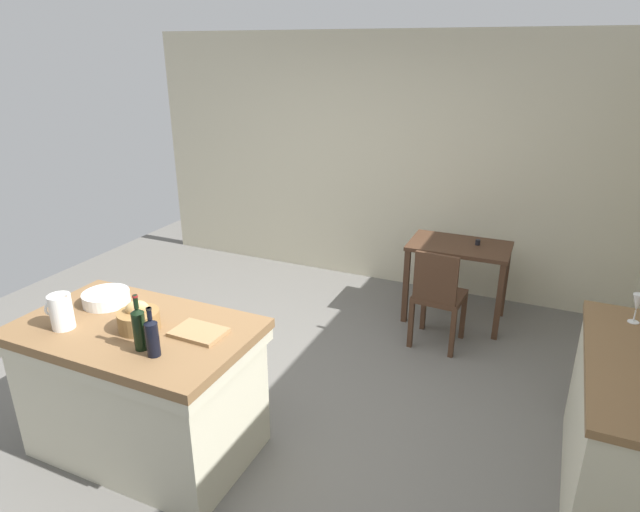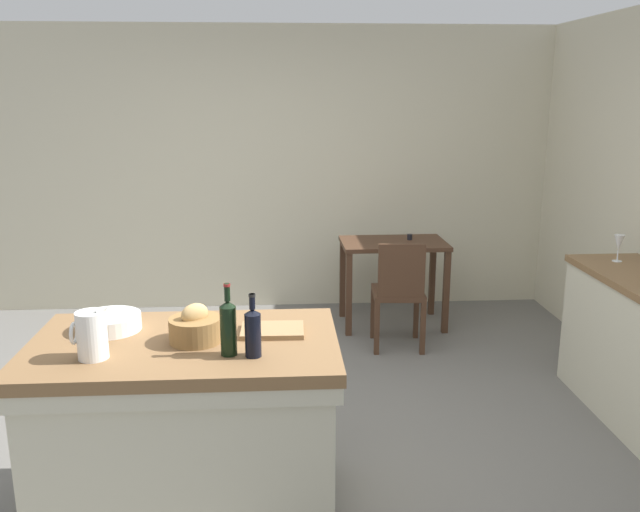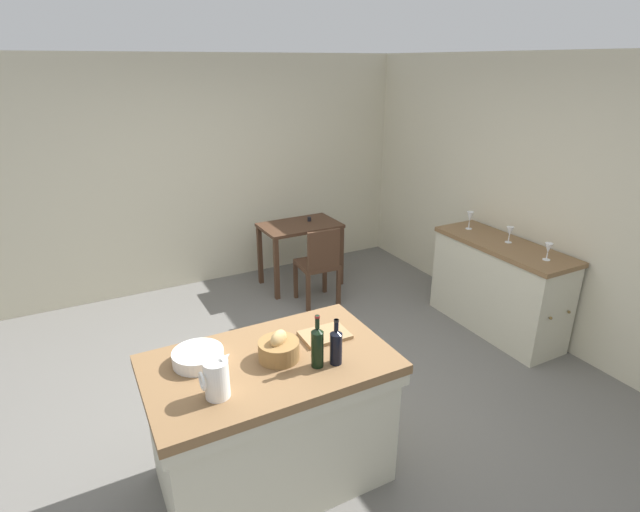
% 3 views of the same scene
% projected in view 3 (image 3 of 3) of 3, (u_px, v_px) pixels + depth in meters
% --- Properties ---
extents(ground_plane, '(6.76, 6.76, 0.00)m').
position_uv_depth(ground_plane, '(292.00, 397.00, 3.95)').
color(ground_plane, '#66635E').
extents(wall_back, '(5.32, 0.12, 2.60)m').
position_uv_depth(wall_back, '(195.00, 175.00, 5.60)').
color(wall_back, beige).
rests_on(wall_back, ground).
extents(wall_right, '(0.12, 5.20, 2.60)m').
position_uv_depth(wall_right, '(542.00, 200.00, 4.59)').
color(wall_right, beige).
rests_on(wall_right, ground).
extents(island_table, '(1.43, 0.86, 0.89)m').
position_uv_depth(island_table, '(272.00, 417.00, 3.02)').
color(island_table, brown).
rests_on(island_table, ground).
extents(side_cabinet, '(0.52, 1.40, 0.91)m').
position_uv_depth(side_cabinet, '(498.00, 286.00, 4.81)').
color(side_cabinet, brown).
rests_on(side_cabinet, ground).
extents(writing_desk, '(0.91, 0.57, 0.80)m').
position_uv_depth(writing_desk, '(300.00, 234.00, 5.73)').
color(writing_desk, '#472D1E').
rests_on(writing_desk, ground).
extents(wooden_chair, '(0.42, 0.42, 0.89)m').
position_uv_depth(wooden_chair, '(319.00, 263.00, 5.29)').
color(wooden_chair, '#472D1E').
rests_on(wooden_chair, ground).
extents(pitcher, '(0.17, 0.13, 0.25)m').
position_uv_depth(pitcher, '(216.00, 379.00, 2.52)').
color(pitcher, white).
rests_on(pitcher, island_table).
extents(wash_bowl, '(0.29, 0.29, 0.08)m').
position_uv_depth(wash_bowl, '(198.00, 357.00, 2.83)').
color(wash_bowl, white).
rests_on(wash_bowl, island_table).
extents(bread_basket, '(0.24, 0.24, 0.18)m').
position_uv_depth(bread_basket, '(279.00, 349.00, 2.86)').
color(bread_basket, olive).
rests_on(bread_basket, island_table).
extents(cutting_board, '(0.30, 0.22, 0.02)m').
position_uv_depth(cutting_board, '(325.00, 335.00, 3.11)').
color(cutting_board, '#99754C').
rests_on(cutting_board, island_table).
extents(wine_bottle_dark, '(0.07, 0.07, 0.28)m').
position_uv_depth(wine_bottle_dark, '(336.00, 346.00, 2.80)').
color(wine_bottle_dark, black).
rests_on(wine_bottle_dark, island_table).
extents(wine_bottle_amber, '(0.07, 0.07, 0.33)m').
position_uv_depth(wine_bottle_amber, '(317.00, 346.00, 2.77)').
color(wine_bottle_amber, black).
rests_on(wine_bottle_amber, island_table).
extents(wine_glass_far_left, '(0.07, 0.07, 0.15)m').
position_uv_depth(wine_glass_far_left, '(548.00, 249.00, 4.21)').
color(wine_glass_far_left, white).
rests_on(wine_glass_far_left, side_cabinet).
extents(wine_glass_left, '(0.07, 0.07, 0.15)m').
position_uv_depth(wine_glass_left, '(510.00, 232.00, 4.62)').
color(wine_glass_left, white).
rests_on(wine_glass_left, side_cabinet).
extents(wine_glass_middle, '(0.07, 0.07, 0.18)m').
position_uv_depth(wine_glass_middle, '(470.00, 217.00, 4.99)').
color(wine_glass_middle, white).
rests_on(wine_glass_middle, side_cabinet).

